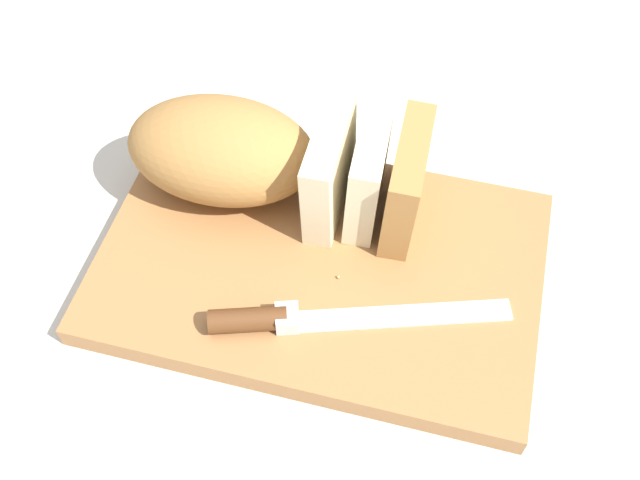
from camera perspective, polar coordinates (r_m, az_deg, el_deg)
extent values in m
plane|color=beige|center=(0.72, 0.00, -2.49)|extent=(3.00, 3.00, 0.00)
cube|color=#9E6B3D|center=(0.71, 0.00, -1.97)|extent=(0.41, 0.26, 0.02)
ellipsoid|color=#A8753D|center=(0.73, -7.38, 6.66)|extent=(0.19, 0.12, 0.10)
cube|color=beige|center=(0.71, 0.71, 5.35)|extent=(0.03, 0.11, 0.10)
cube|color=beige|center=(0.71, 3.69, 5.35)|extent=(0.04, 0.11, 0.10)
cube|color=#A8753D|center=(0.70, 6.49, 4.38)|extent=(0.04, 0.11, 0.10)
cube|color=silver|center=(0.67, 5.98, -5.68)|extent=(0.19, 0.08, 0.00)
cylinder|color=#593319|center=(0.66, -5.42, -5.96)|extent=(0.07, 0.04, 0.02)
cube|color=silver|center=(0.66, -2.47, -5.85)|extent=(0.03, 0.03, 0.02)
sphere|color=tan|center=(0.74, 2.15, 2.71)|extent=(0.01, 0.01, 0.01)
sphere|color=tan|center=(0.69, 1.38, -2.78)|extent=(0.00, 0.00, 0.00)
sphere|color=tan|center=(0.73, 2.74, 1.37)|extent=(0.00, 0.00, 0.00)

